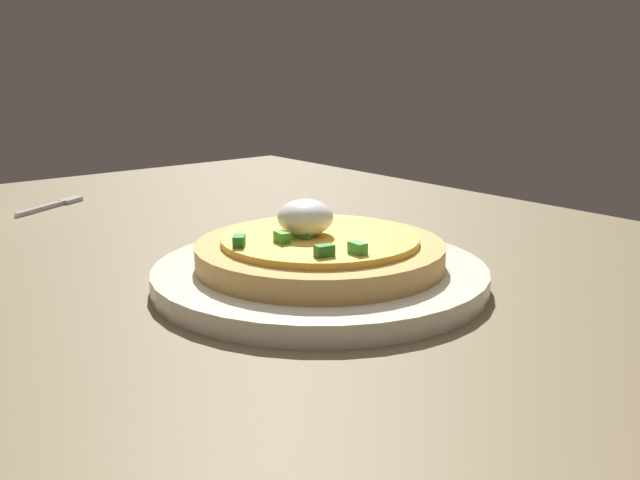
{
  "coord_description": "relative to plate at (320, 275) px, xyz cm",
  "views": [
    {
      "loc": [
        -46.46,
        30.09,
        20.1
      ],
      "look_at": [
        -5.78,
        -3.44,
        6.52
      ],
      "focal_mm": 40.44,
      "sensor_mm": 36.0,
      "label": 1
    }
  ],
  "objects": [
    {
      "name": "dining_table",
      "position": [
        5.78,
        3.44,
        -2.26
      ],
      "size": [
        112.63,
        86.99,
        2.97
      ],
      "primitive_type": "cube",
      "color": "brown",
      "rests_on": "ground"
    },
    {
      "name": "pizza",
      "position": [
        0.05,
        0.05,
        2.03
      ],
      "size": [
        18.92,
        18.92,
        5.08
      ],
      "color": "tan",
      "rests_on": "plate"
    },
    {
      "name": "plate",
      "position": [
        0.0,
        0.0,
        0.0
      ],
      "size": [
        25.5,
        25.5,
        1.55
      ],
      "primitive_type": "cylinder",
      "color": "silver",
      "rests_on": "dining_table"
    },
    {
      "name": "fork",
      "position": [
        42.19,
        5.16,
        -0.53
      ],
      "size": [
        6.07,
        9.44,
        0.5
      ],
      "rotation": [
        0.0,
        0.0,
        -1.04
      ],
      "color": "#B7B7BC",
      "rests_on": "dining_table"
    }
  ]
}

